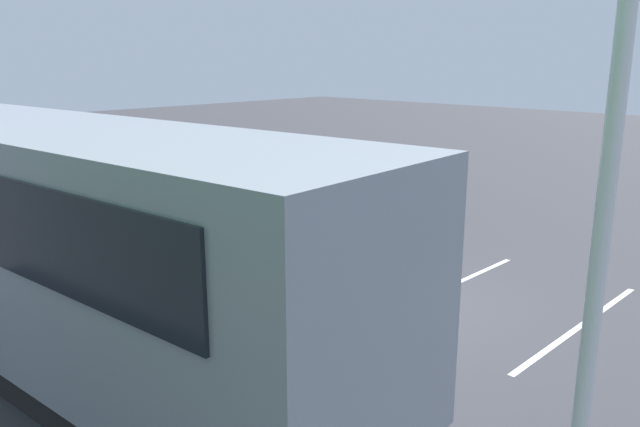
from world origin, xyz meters
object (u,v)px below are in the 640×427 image
spectator_far_left (281,261)px  spectator_right (200,226)px  spectator_left (244,251)px  spectator_centre (227,234)px  stunt_motorcycle (363,203)px  tour_bus (75,249)px  parked_motorcycle_silver (206,287)px  flagpole (581,359)px

spectator_far_left → spectator_right: (2.60, -0.36, 0.00)m
spectator_far_left → spectator_left: spectator_far_left is taller
spectator_centre → stunt_motorcycle: spectator_centre is taller
spectator_far_left → stunt_motorcycle: 5.98m
spectator_left → spectator_centre: (0.87, -0.33, 0.05)m
tour_bus → stunt_motorcycle: size_ratio=4.88×
spectator_far_left → stunt_motorcycle: size_ratio=0.84×
spectator_centre → parked_motorcycle_silver: bearing=123.0°
spectator_left → spectator_far_left: bearing=-176.5°
tour_bus → spectator_far_left: size_ratio=5.82×
stunt_motorcycle → spectator_centre: bearing=102.4°
tour_bus → spectator_left: bearing=-91.6°
tour_bus → stunt_motorcycle: tour_bus is taller
spectator_centre → spectator_far_left: bearing=170.7°
parked_motorcycle_silver → stunt_motorcycle: bearing=-74.0°
spectator_far_left → flagpole: size_ratio=0.31×
parked_motorcycle_silver → spectator_centre: bearing=-57.0°
spectator_centre → spectator_right: (0.90, -0.08, -0.04)m
spectator_left → stunt_motorcycle: spectator_left is taller
spectator_right → flagpole: flagpole is taller
spectator_left → spectator_centre: size_ratio=0.96×
spectator_far_left → spectator_right: size_ratio=1.00×
tour_bus → flagpole: 6.93m
spectator_right → spectator_far_left: bearing=172.2°
tour_bus → flagpole: (-6.81, 0.70, 1.09)m
spectator_left → parked_motorcycle_silver: size_ratio=0.83×
tour_bus → spectator_centre: tour_bus is taller
spectator_right → stunt_motorcycle: 4.94m
spectator_centre → stunt_motorcycle: (1.10, -4.99, -0.45)m
stunt_motorcycle → flagpole: 12.53m
parked_motorcycle_silver → stunt_motorcycle: stunt_motorcycle is taller
spectator_right → parked_motorcycle_silver: (-1.50, 1.00, -0.53)m
spectator_centre → spectator_right: bearing=-4.9°
spectator_centre → spectator_left: bearing=159.2°
tour_bus → spectator_left: (-0.08, -2.75, -0.63)m
tour_bus → spectator_right: 3.64m
spectator_right → spectator_left: bearing=167.1°
tour_bus → spectator_right: tour_bus is taller
tour_bus → flagpole: flagpole is taller
tour_bus → spectator_centre: 3.23m
tour_bus → spectator_centre: bearing=-75.6°
spectator_far_left → spectator_right: spectator_right is taller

